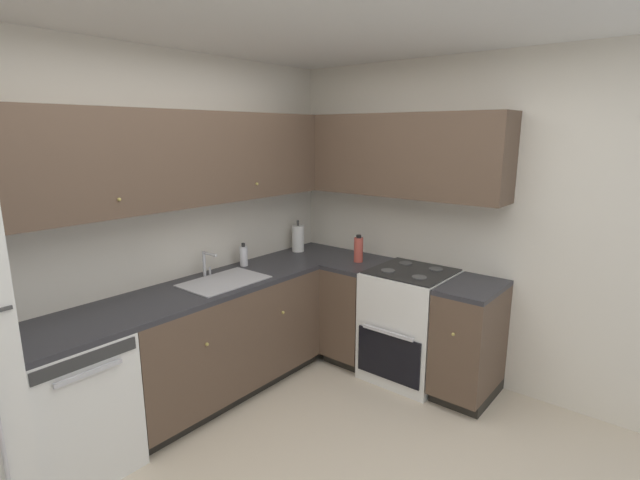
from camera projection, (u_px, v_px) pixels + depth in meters
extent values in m
cube|color=silver|center=(137.00, 236.00, 3.31)|extent=(3.79, 0.05, 2.54)
cube|color=silver|center=(475.00, 225.00, 3.69)|extent=(0.05, 3.41, 2.54)
cylinder|color=silver|center=(3.00, 446.00, 2.10)|extent=(0.02, 0.02, 0.68)
cube|color=white|center=(69.00, 404.00, 2.77)|extent=(0.60, 0.60, 0.86)
cube|color=#333333|center=(86.00, 360.00, 2.49)|extent=(0.55, 0.01, 0.07)
cube|color=silver|center=(89.00, 373.00, 2.50)|extent=(0.36, 0.02, 0.02)
cube|color=brown|center=(221.00, 334.00, 3.61)|extent=(1.64, 0.60, 0.77)
cube|color=black|center=(221.00, 384.00, 3.72)|extent=(1.64, 0.54, 0.09)
sphere|color=tan|center=(207.00, 344.00, 3.11)|extent=(0.02, 0.02, 0.02)
sphere|color=tan|center=(283.00, 313.00, 3.66)|extent=(0.02, 0.02, 0.02)
cube|color=#2D2D33|center=(218.00, 284.00, 3.52)|extent=(2.85, 0.60, 0.03)
cube|color=brown|center=(357.00, 308.00, 4.16)|extent=(0.60, 0.37, 0.77)
cube|color=black|center=(358.00, 352.00, 4.27)|extent=(0.54, 0.37, 0.09)
cube|color=brown|center=(469.00, 339.00, 3.53)|extent=(0.60, 0.38, 0.77)
cube|color=black|center=(467.00, 389.00, 3.65)|extent=(0.54, 0.38, 0.09)
sphere|color=tan|center=(453.00, 334.00, 3.26)|extent=(0.02, 0.02, 0.02)
cube|color=#2D2D33|center=(358.00, 264.00, 4.07)|extent=(0.60, 0.37, 0.03)
cube|color=#2D2D33|center=(473.00, 288.00, 3.44)|extent=(0.60, 0.38, 0.03)
cube|color=white|center=(410.00, 324.00, 3.87)|extent=(0.64, 0.62, 0.89)
cube|color=black|center=(388.00, 357.00, 3.66)|extent=(0.02, 0.55, 0.37)
cube|color=silver|center=(388.00, 333.00, 3.59)|extent=(0.02, 0.43, 0.02)
cube|color=black|center=(412.00, 271.00, 3.76)|extent=(0.59, 0.60, 0.01)
cube|color=white|center=(430.00, 255.00, 3.98)|extent=(0.03, 0.60, 0.15)
cylinder|color=#4C4C4C|center=(419.00, 277.00, 3.57)|extent=(0.11, 0.11, 0.01)
cylinder|color=#4C4C4C|center=(388.00, 271.00, 3.74)|extent=(0.11, 0.11, 0.01)
cylinder|color=#4C4C4C|center=(436.00, 269.00, 3.79)|extent=(0.11, 0.11, 0.01)
cylinder|color=#4C4C4C|center=(406.00, 263.00, 3.95)|extent=(0.11, 0.11, 0.01)
cube|color=brown|center=(180.00, 159.00, 3.28)|extent=(2.53, 0.32, 0.65)
sphere|color=tan|center=(119.00, 200.00, 2.80)|extent=(0.02, 0.02, 0.02)
sphere|color=tan|center=(257.00, 184.00, 3.64)|extent=(0.02, 0.02, 0.02)
cube|color=brown|center=(389.00, 155.00, 3.85)|extent=(0.32, 1.94, 0.65)
cube|color=#B7B7BC|center=(224.00, 281.00, 3.52)|extent=(0.61, 0.40, 0.01)
cube|color=gray|center=(224.00, 287.00, 3.53)|extent=(0.56, 0.36, 0.09)
cube|color=#99999E|center=(224.00, 286.00, 3.53)|extent=(0.02, 0.35, 0.06)
cylinder|color=silver|center=(204.00, 264.00, 3.64)|extent=(0.02, 0.02, 0.20)
cylinder|color=silver|center=(210.00, 254.00, 3.57)|extent=(0.02, 0.15, 0.02)
cylinder|color=silver|center=(210.00, 271.00, 3.69)|extent=(0.02, 0.02, 0.06)
cylinder|color=silver|center=(244.00, 256.00, 3.92)|extent=(0.07, 0.07, 0.16)
cylinder|color=#262626|center=(243.00, 245.00, 3.90)|extent=(0.03, 0.03, 0.03)
cylinder|color=white|center=(298.00, 238.00, 4.39)|extent=(0.11, 0.11, 0.24)
cylinder|color=#3F3F3F|center=(298.00, 236.00, 4.39)|extent=(0.02, 0.02, 0.30)
cylinder|color=#BF4C3F|center=(358.00, 250.00, 4.04)|extent=(0.08, 0.08, 0.21)
cylinder|color=black|center=(359.00, 236.00, 4.01)|extent=(0.04, 0.04, 0.02)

